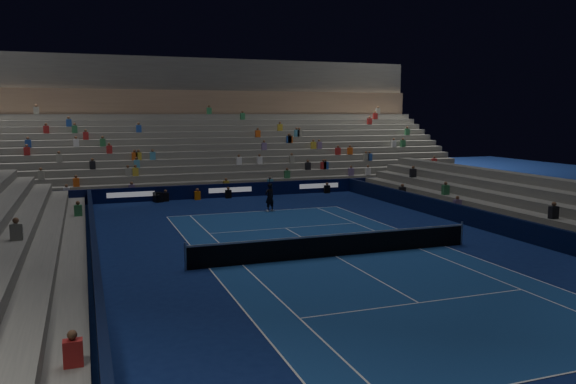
% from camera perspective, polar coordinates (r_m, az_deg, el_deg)
% --- Properties ---
extents(ground, '(90.00, 90.00, 0.00)m').
position_cam_1_polar(ground, '(24.43, 4.82, -6.47)').
color(ground, navy).
rests_on(ground, ground).
extents(court_surface, '(10.97, 23.77, 0.01)m').
position_cam_1_polar(court_surface, '(24.42, 4.82, -6.46)').
color(court_surface, navy).
rests_on(court_surface, ground).
extents(sponsor_barrier_far, '(44.00, 0.25, 1.00)m').
position_cam_1_polar(sponsor_barrier_far, '(41.57, -5.86, 0.17)').
color(sponsor_barrier_far, black).
rests_on(sponsor_barrier_far, ground).
extents(sponsor_barrier_east, '(0.25, 37.00, 1.00)m').
position_cam_1_polar(sponsor_barrier_east, '(29.62, 22.18, -3.50)').
color(sponsor_barrier_east, black).
rests_on(sponsor_barrier_east, ground).
extents(sponsor_barrier_west, '(0.25, 37.00, 1.00)m').
position_cam_1_polar(sponsor_barrier_west, '(22.19, -18.77, -7.02)').
color(sponsor_barrier_west, black).
rests_on(sponsor_barrier_west, ground).
extents(grandstand_main, '(44.00, 15.20, 11.20)m').
position_cam_1_polar(grandstand_main, '(50.44, -8.51, 4.76)').
color(grandstand_main, slate).
rests_on(grandstand_main, ground).
extents(grandstand_east, '(5.00, 37.00, 2.50)m').
position_cam_1_polar(grandstand_east, '(31.96, 26.85, -2.21)').
color(grandstand_east, slate).
rests_on(grandstand_east, ground).
extents(tennis_net, '(12.90, 0.10, 1.10)m').
position_cam_1_polar(tennis_net, '(24.31, 4.83, -5.32)').
color(tennis_net, '#B2B2B7').
rests_on(tennis_net, ground).
extents(tennis_player, '(0.75, 0.62, 1.78)m').
position_cam_1_polar(tennis_player, '(35.23, -1.86, -0.54)').
color(tennis_player, black).
rests_on(tennis_player, ground).
extents(broadcast_camera, '(0.65, 1.04, 0.68)m').
position_cam_1_polar(broadcast_camera, '(40.06, -12.94, -0.50)').
color(broadcast_camera, black).
rests_on(broadcast_camera, ground).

